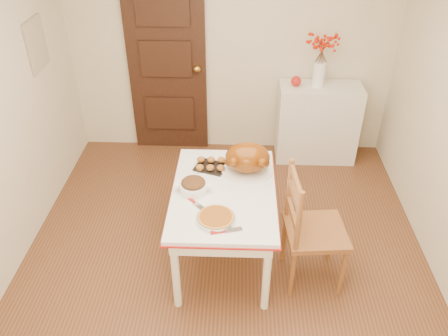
{
  "coord_description": "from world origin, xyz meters",
  "views": [
    {
      "loc": [
        0.1,
        -2.69,
        2.87
      ],
      "look_at": [
        -0.01,
        0.18,
        0.9
      ],
      "focal_mm": 36.25,
      "sensor_mm": 36.0,
      "label": 1
    }
  ],
  "objects_px": {
    "turkey_platter": "(247,159)",
    "pumpkin_pie": "(216,217)",
    "chair_oak": "(316,229)",
    "sideboard": "(317,123)",
    "kitchen_table": "(224,225)"
  },
  "relations": [
    {
      "from": "sideboard",
      "to": "pumpkin_pie",
      "type": "relative_size",
      "value": 3.2
    },
    {
      "from": "pumpkin_pie",
      "to": "kitchen_table",
      "type": "bearing_deg",
      "value": 83.14
    },
    {
      "from": "sideboard",
      "to": "kitchen_table",
      "type": "bearing_deg",
      "value": -120.57
    },
    {
      "from": "chair_oak",
      "to": "turkey_platter",
      "type": "height_order",
      "value": "chair_oak"
    },
    {
      "from": "sideboard",
      "to": "pumpkin_pie",
      "type": "distance_m",
      "value": 2.28
    },
    {
      "from": "chair_oak",
      "to": "kitchen_table",
      "type": "bearing_deg",
      "value": 70.11
    },
    {
      "from": "pumpkin_pie",
      "to": "sideboard",
      "type": "bearing_deg",
      "value": 63.1
    },
    {
      "from": "chair_oak",
      "to": "sideboard",
      "type": "bearing_deg",
      "value": -13.12
    },
    {
      "from": "sideboard",
      "to": "turkey_platter",
      "type": "bearing_deg",
      "value": -119.55
    },
    {
      "from": "chair_oak",
      "to": "pumpkin_pie",
      "type": "xyz_separation_m",
      "value": [
        -0.76,
        -0.17,
        0.23
      ]
    },
    {
      "from": "turkey_platter",
      "to": "kitchen_table",
      "type": "bearing_deg",
      "value": -118.91
    },
    {
      "from": "kitchen_table",
      "to": "pumpkin_pie",
      "type": "height_order",
      "value": "pumpkin_pie"
    },
    {
      "from": "kitchen_table",
      "to": "pumpkin_pie",
      "type": "xyz_separation_m",
      "value": [
        -0.04,
        -0.36,
        0.39
      ]
    },
    {
      "from": "chair_oak",
      "to": "turkey_platter",
      "type": "relative_size",
      "value": 2.44
    },
    {
      "from": "turkey_platter",
      "to": "pumpkin_pie",
      "type": "height_order",
      "value": "turkey_platter"
    }
  ]
}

